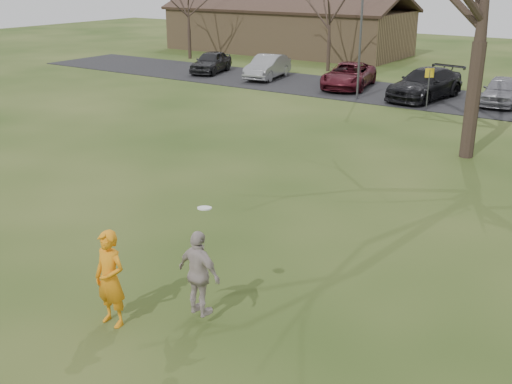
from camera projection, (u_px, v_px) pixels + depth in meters
ground at (143, 320)px, 12.09m from camera, size 120.00×120.00×0.00m
parking_strip at (483, 104)px, 31.50m from camera, size 62.00×6.50×0.04m
player_defender at (110, 279)px, 11.64m from camera, size 0.72×0.48×1.96m
car_0 at (211, 62)px, 40.94m from camera, size 2.71×4.48×1.43m
car_1 at (268, 67)px, 38.74m from camera, size 2.33×4.66×1.47m
car_2 at (349, 75)px, 35.64m from camera, size 3.38×5.54×1.44m
car_3 at (425, 84)px, 32.51m from camera, size 3.06×5.77×1.59m
car_4 at (502, 91)px, 31.14m from camera, size 2.06×4.31×1.42m
catching_play at (199, 274)px, 11.64m from camera, size 1.06×0.52×2.24m
building at (286, 28)px, 51.51m from camera, size 20.60×8.50×5.14m
lamp_post at (361, 23)px, 31.38m from camera, size 0.34×0.34×6.27m
sign_yellow at (429, 81)px, 29.74m from camera, size 0.35×0.35×2.08m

